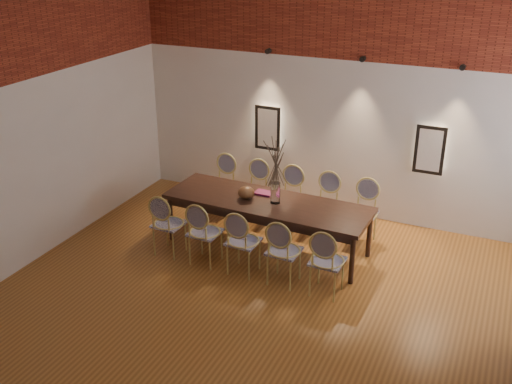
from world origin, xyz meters
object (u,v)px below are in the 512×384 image
at_px(chair_near_a, 169,224).
at_px(chair_far_e, 362,214).
at_px(vase, 275,193).
at_px(chair_near_b, 205,232).
at_px(dining_table, 267,225).
at_px(chair_far_a, 221,186).
at_px(chair_near_d, 284,251).
at_px(book, 264,193).
at_px(chair_near_c, 243,241).
at_px(bowl, 246,193).
at_px(chair_far_c, 288,199).
at_px(chair_near_e, 327,261).
at_px(chair_far_d, 324,206).
at_px(chair_far_b, 254,192).

xyz_separation_m(chair_near_a, chair_far_e, (2.42, 1.43, 0.00)).
distance_m(chair_near_a, vase, 1.57).
bearing_deg(chair_near_b, dining_table, 51.93).
height_order(chair_near_a, chair_far_a, same).
relative_size(dining_table, chair_near_b, 3.15).
xyz_separation_m(dining_table, chair_near_d, (0.57, -0.77, 0.09)).
bearing_deg(book, dining_table, -54.76).
relative_size(dining_table, book, 11.39).
distance_m(chair_near_c, book, 1.01).
bearing_deg(bowl, book, 55.44).
bearing_deg(chair_far_c, chair_near_b, 68.61).
xyz_separation_m(chair_near_e, chair_far_d, (-0.54, 1.53, 0.00)).
bearing_deg(vase, chair_near_d, -59.89).
height_order(chair_far_a, bowl, chair_far_a).
distance_m(chair_near_b, bowl, 0.84).
bearing_deg(chair_near_c, chair_far_d, 68.61).
relative_size(dining_table, chair_near_a, 3.15).
bearing_deg(bowl, chair_far_e, 26.44).
bearing_deg(dining_table, chair_far_a, 147.45).
relative_size(chair_near_a, chair_far_c, 1.00).
relative_size(chair_near_d, bowl, 3.92).
height_order(chair_near_c, chair_far_e, same).
bearing_deg(chair_near_a, book, 42.84).
xyz_separation_m(chair_near_d, chair_far_b, (-1.13, 1.55, 0.00)).
bearing_deg(chair_near_a, chair_far_b, 68.61).
bearing_deg(chair_near_e, chair_far_c, 128.07).
relative_size(chair_near_d, vase, 3.13).
bearing_deg(vase, chair_far_d, 56.21).
height_order(chair_near_b, vase, vase).
height_order(chair_far_a, vase, vase).
bearing_deg(bowl, chair_far_d, 39.82).
relative_size(chair_near_a, chair_far_b, 1.00).
distance_m(chair_far_d, book, 0.97).
bearing_deg(chair_near_b, vase, 46.68).
distance_m(chair_far_a, chair_far_d, 1.78).
height_order(chair_near_b, chair_near_c, same).
height_order(chair_near_a, vase, vase).
relative_size(chair_near_e, book, 3.62).
height_order(chair_far_b, chair_far_d, same).
bearing_deg(book, chair_near_b, -116.54).
bearing_deg(dining_table, bowl, -170.93).
bearing_deg(chair_far_e, chair_near_e, 90.00).
xyz_separation_m(chair_far_b, bowl, (0.25, -0.81, 0.37)).
height_order(chair_near_d, chair_far_a, same).
bearing_deg(chair_near_d, chair_far_b, 128.07).
relative_size(chair_near_b, chair_near_e, 1.00).
relative_size(chair_near_b, chair_near_d, 1.00).
bearing_deg(chair_near_e, chair_near_c, 180.00).
height_order(chair_near_b, chair_near_e, same).
height_order(chair_near_c, chair_far_b, same).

